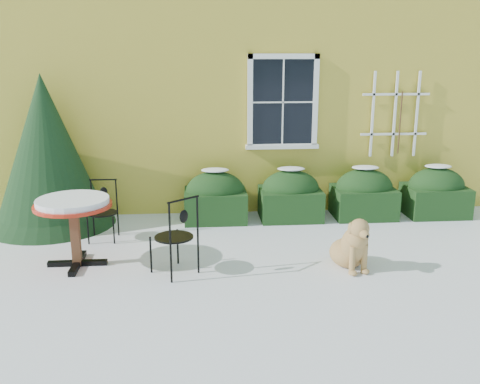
{
  "coord_description": "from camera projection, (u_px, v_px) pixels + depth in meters",
  "views": [
    {
      "loc": [
        -0.58,
        -6.27,
        2.82
      ],
      "look_at": [
        0.0,
        1.0,
        0.9
      ],
      "focal_mm": 40.0,
      "sensor_mm": 36.0,
      "label": 1
    }
  ],
  "objects": [
    {
      "name": "house",
      "position": [
        220.0,
        35.0,
        12.74
      ],
      "size": [
        12.4,
        8.4,
        6.4
      ],
      "color": "yellow",
      "rests_on": "ground"
    },
    {
      "name": "bistro_table",
      "position": [
        73.0,
        210.0,
        7.08
      ],
      "size": [
        1.02,
        1.02,
        0.95
      ],
      "rotation": [
        0.0,
        0.0,
        0.31
      ],
      "color": "black",
      "rests_on": "ground"
    },
    {
      "name": "patio_chair_near",
      "position": [
        176.0,
        235.0,
        6.88
      ],
      "size": [
        0.66,
        0.66,
        1.06
      ],
      "rotation": [
        0.0,
        0.0,
        3.83
      ],
      "color": "black",
      "rests_on": "ground"
    },
    {
      "name": "evergreen_shrub",
      "position": [
        48.0,
        166.0,
        8.75
      ],
      "size": [
        2.06,
        2.06,
        2.5
      ],
      "rotation": [
        0.0,
        0.0,
        -0.43
      ],
      "color": "black",
      "rests_on": "ground"
    },
    {
      "name": "dog",
      "position": [
        352.0,
        247.0,
        7.11
      ],
      "size": [
        0.58,
        0.86,
        0.76
      ],
      "rotation": [
        0.0,
        0.0,
        0.21
      ],
      "color": "tan",
      "rests_on": "ground"
    },
    {
      "name": "ground",
      "position": [
        246.0,
        280.0,
        6.81
      ],
      "size": [
        80.0,
        80.0,
        0.0
      ],
      "primitive_type": "plane",
      "color": "white",
      "rests_on": "ground"
    },
    {
      "name": "patio_chair_far",
      "position": [
        103.0,
        210.0,
        8.2
      ],
      "size": [
        0.44,
        0.44,
        0.92
      ],
      "rotation": [
        0.0,
        0.0,
        -0.03
      ],
      "color": "black",
      "rests_on": "ground"
    },
    {
      "name": "hedge_row",
      "position": [
        327.0,
        195.0,
        9.29
      ],
      "size": [
        4.95,
        0.8,
        0.91
      ],
      "color": "black",
      "rests_on": "ground"
    }
  ]
}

